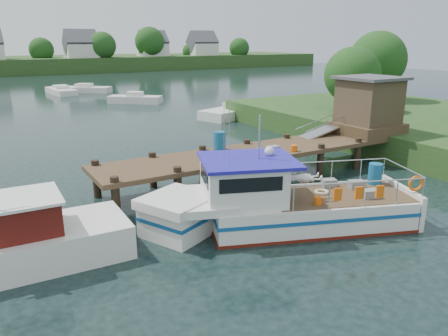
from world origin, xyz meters
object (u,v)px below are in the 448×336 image
moored_c (239,111)px  moored_d (61,91)px  moored_far (84,89)px  moored_b (135,99)px  lobster_boat (276,204)px  dock (334,122)px

moored_c → moored_d: moored_c is taller
moored_far → moored_b: bearing=-58.7°
lobster_boat → moored_d: bearing=108.5°
moored_far → moored_d: moored_far is taller
moored_far → moored_d: bearing=-154.1°
moored_far → moored_c: bearing=-52.1°
moored_far → moored_b: size_ratio=1.22×
dock → moored_d: 40.40m
moored_far → dock: bearing=-63.9°
moored_c → moored_far: bearing=97.1°
lobster_boat → moored_b: bearing=99.1°
lobster_boat → moored_b: (6.52, 32.49, -0.42)m
moored_far → moored_c: moored_c is taller
dock → moored_far: 40.29m
moored_far → moored_b: moored_b is taller
dock → moored_far: (-3.03, 40.13, -1.83)m
moored_b → moored_d: (-4.94, 12.40, -0.05)m
dock → lobster_boat: lobster_boat is taller
moored_d → moored_b: bearing=-43.7°
moored_b → moored_c: bearing=-63.7°
moored_c → lobster_boat: bearing=-128.4°
lobster_boat → dock: bearing=54.1°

